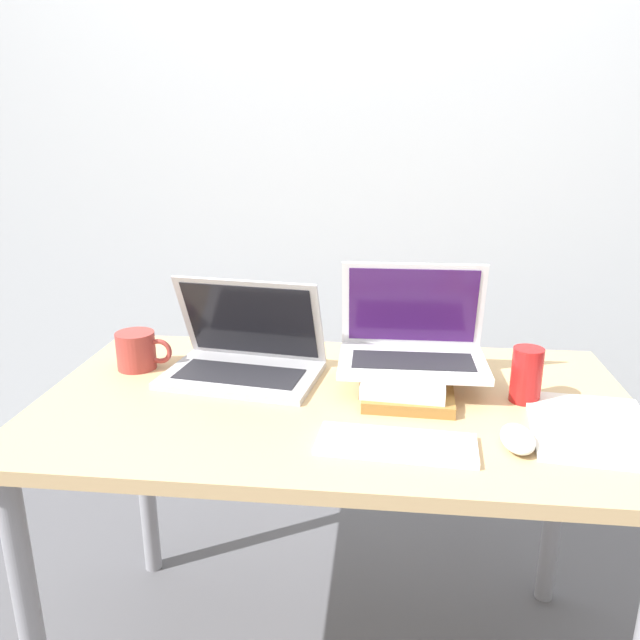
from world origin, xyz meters
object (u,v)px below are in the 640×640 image
Objects in this scene: laptop_on_books at (412,343)px; mug at (137,350)px; soda_can at (526,375)px; book_stack at (407,380)px; wireless_keyboard at (396,444)px; notepad at (591,428)px; laptop_left at (245,356)px; mouse at (518,439)px.

laptop_on_books reaches higher than mug.
laptop_on_books reaches higher than soda_can.
mug is at bearing 178.24° from laptop_on_books.
laptop_on_books reaches higher than book_stack.
notepad is at bearing 16.05° from wireless_keyboard.
laptop_left reaches higher than mouse.
mouse is (0.23, 0.03, 0.01)m from wireless_keyboard.
laptop_left reaches higher than mug.
laptop_on_books is at bearing 123.50° from mouse.
laptop_left is 0.78m from notepad.
laptop_left is 0.48m from wireless_keyboard.
wireless_keyboard is (-0.04, -0.31, -0.09)m from laptop_on_books.
laptop_on_books reaches higher than notepad.
wireless_keyboard reaches higher than notepad.
laptop_on_books reaches higher than laptop_left.
mouse is at bearing -56.50° from laptop_on_books.
mug reaches higher than book_stack.
soda_can is at bearing 40.40° from wireless_keyboard.
wireless_keyboard is 0.40m from notepad.
notepad is at bearing 28.26° from mouse.
laptop_on_books is at bearing 83.49° from wireless_keyboard.
laptop_left is at bearing 179.07° from laptop_on_books.
laptop_on_books is (0.40, -0.01, 0.05)m from laptop_left.
laptop_left is 0.66m from mouse.
mouse is (0.20, -0.24, -0.01)m from book_stack.
soda_can reaches higher than mouse.
mug is (-0.67, 0.02, -0.05)m from laptop_on_books.
notepad is (0.16, 0.09, -0.01)m from mouse.
wireless_keyboard is 0.23m from mouse.
mouse is 0.33× the size of notepad.
laptop_on_books reaches higher than mouse.
book_stack is at bearing -5.78° from mug.
notepad is 2.36× the size of mug.
wireless_keyboard is at bearing -96.51° from laptop_on_books.
notepad is at bearing -12.29° from mug.
mouse is 0.90× the size of soda_can.
soda_can is at bearing 129.29° from notepad.
book_stack is at bearing -7.75° from laptop_left.
book_stack is 0.66m from mug.
notepad is at bearing -50.71° from soda_can.
mug reaches higher than wireless_keyboard.
wireless_keyboard is 2.20× the size of mug.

